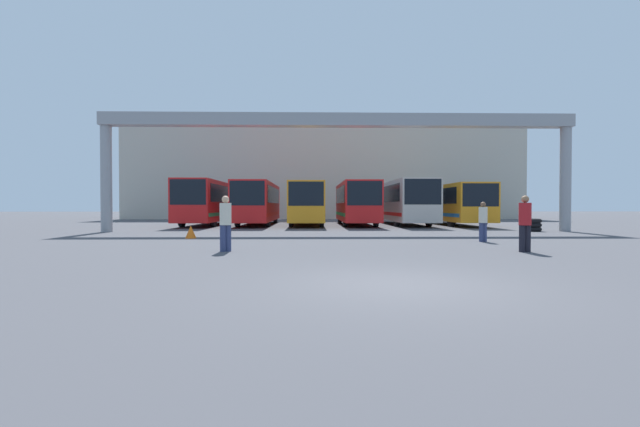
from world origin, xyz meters
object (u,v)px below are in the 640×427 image
traffic_cone (191,232)px  pedestrian_mid_left (525,222)px  pedestrian_far_center (483,221)px  pedestrian_near_center (226,222)px  bus_slot_4 (402,200)px  bus_slot_2 (307,202)px  bus_slot_5 (453,202)px  bus_slot_1 (258,201)px  bus_slot_0 (208,200)px  bus_slot_3 (356,201)px  tire_stack (532,225)px

traffic_cone → pedestrian_mid_left: bearing=-26.2°
pedestrian_far_center → pedestrian_near_center: size_ratio=0.91×
bus_slot_4 → traffic_cone: 18.72m
bus_slot_2 → traffic_cone: bearing=-111.1°
bus_slot_2 → bus_slot_5: size_ratio=1.01×
bus_slot_1 → traffic_cone: bus_slot_1 is taller
pedestrian_mid_left → pedestrian_near_center: pedestrian_mid_left is taller
bus_slot_1 → bus_slot_2: (3.72, -0.31, -0.03)m
bus_slot_2 → bus_slot_4: bus_slot_4 is taller
bus_slot_0 → bus_slot_3: (11.16, -0.20, -0.05)m
bus_slot_4 → pedestrian_near_center: (-9.88, -19.39, -0.95)m
pedestrian_far_center → pedestrian_mid_left: pedestrian_mid_left is taller
bus_slot_1 → pedestrian_mid_left: 22.27m
bus_slot_0 → pedestrian_far_center: bearing=-45.8°
bus_slot_1 → pedestrian_mid_left: bearing=-61.1°
bus_slot_1 → pedestrian_far_center: (11.00, -15.63, -0.95)m
bus_slot_1 → pedestrian_near_center: bearing=-86.2°
bus_slot_1 → bus_slot_4: (11.16, 0.31, 0.08)m
bus_slot_1 → pedestrian_far_center: size_ratio=7.08×
pedestrian_mid_left → tire_stack: pedestrian_mid_left is taller
bus_slot_3 → pedestrian_mid_left: (3.32, -18.77, -0.86)m
bus_slot_0 → bus_slot_2: size_ratio=0.96×
pedestrian_far_center → pedestrian_mid_left: size_ratio=0.91×
pedestrian_mid_left → bus_slot_3: bearing=-80.0°
bus_slot_0 → traffic_cone: size_ratio=18.28×
bus_slot_4 → bus_slot_5: bearing=-10.4°
tire_stack → traffic_cone: bearing=-164.8°
bus_slot_1 → bus_slot_2: bearing=-4.7°
bus_slot_3 → pedestrian_mid_left: bearing=-80.0°
tire_stack → bus_slot_5: bearing=102.5°
bus_slot_3 → bus_slot_4: 3.86m
bus_slot_0 → bus_slot_1: (3.72, 0.50, -0.05)m
bus_slot_5 → tire_stack: bus_slot_5 is taller
bus_slot_1 → traffic_cone: bearing=-95.8°
tire_stack → pedestrian_far_center: bearing=-129.0°
tire_stack → bus_slot_4: bearing=121.9°
bus_slot_0 → bus_slot_1: 3.76m
bus_slot_5 → pedestrian_far_center: 15.77m
bus_slot_4 → pedestrian_near_center: size_ratio=6.79×
bus_slot_1 → tire_stack: size_ratio=11.04×
bus_slot_0 → bus_slot_5: bearing=0.4°
bus_slot_4 → bus_slot_5: size_ratio=1.13×
bus_slot_4 → pedestrian_far_center: 15.97m
pedestrian_mid_left → pedestrian_near_center: size_ratio=1.00×
bus_slot_3 → bus_slot_4: (3.72, 1.01, 0.08)m
bus_slot_2 → pedestrian_near_center: bus_slot_2 is taller
bus_slot_0 → pedestrian_mid_left: (14.49, -18.97, -0.92)m
bus_slot_4 → traffic_cone: bearing=-132.2°
bus_slot_0 → bus_slot_1: bearing=7.7°
bus_slot_2 → traffic_cone: size_ratio=18.97×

